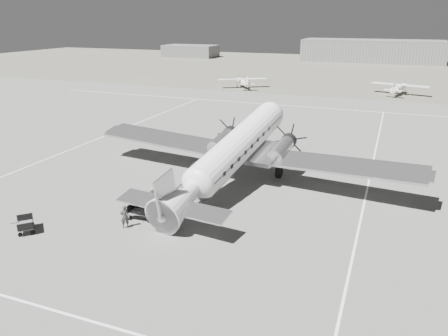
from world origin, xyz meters
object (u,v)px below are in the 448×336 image
Objects in this scene: light_plane_right at (399,89)px; baggage_cart_near at (142,212)px; shed_secondary at (191,51)px; passenger at (167,192)px; ramp_agent at (153,200)px; light_plane_left at (243,83)px; baggage_cart_far at (26,225)px; hangar_main at (372,51)px; ground_crew at (125,216)px; dc3_airliner at (233,153)px.

light_plane_right is 62.94m from baggage_cart_near.
baggage_cart_near is (-15.97, -60.87, -0.54)m from light_plane_right.
passenger is (53.20, -115.69, -1.10)m from shed_secondary.
ramp_agent is at bearing 78.77° from baggage_cart_near.
light_plane_left reaches higher than baggage_cart_far.
ground_crew is (-7.46, -125.34, -2.50)m from hangar_main.
hangar_main is 125.59m from ground_crew.
light_plane_left reaches higher than ramp_agent.
light_plane_left reaches higher than ground_crew.
baggage_cart_near is 3.11m from passenger.
ground_crew is at bearing -90.35° from light_plane_right.
ramp_agent reaches higher than ground_crew.
ramp_agent is at bearing -65.71° from shed_secondary.
ramp_agent is at bearing -109.59° from light_plane_left.
light_plane_right is (12.26, 52.75, -1.76)m from dc3_airliner.
baggage_cart_far is 0.92× the size of passenger.
passenger is (0.20, 1.73, -0.02)m from ramp_agent.
hangar_main is 23.23× the size of baggage_cart_near.
shed_secondary is 1.77× the size of light_plane_right.
hangar_main reaches higher than baggage_cart_far.
light_plane_right reaches higher than ground_crew.
hangar_main is at bearing 40.90° from light_plane_left.
shed_secondary reaches higher than baggage_cart_far.
light_plane_left is at bearing 140.44° from baggage_cart_far.
shed_secondary is at bearing 155.19° from baggage_cart_far.
shed_secondary is 10.88× the size of baggage_cart_far.
passenger is at bearing -90.86° from light_plane_right.
shed_secondary reaches higher than passenger.
baggage_cart_far is at bearing 120.04° from passenger.
ground_crew reaches higher than baggage_cart_near.
ramp_agent is (0.46, 2.92, 0.12)m from ground_crew.
baggage_cart_far is at bearing -69.18° from shed_secondary.
ground_crew is (12.35, -59.82, -0.22)m from light_plane_left.
ground_crew is (-16.28, -62.46, -0.25)m from light_plane_right.
ground_crew is at bearing -93.41° from hangar_main.
passenger is (-15.62, -57.81, -0.16)m from light_plane_right.
light_plane_right is 6.14× the size of baggage_cart_far.
hangar_main reaches higher than ground_crew.
ramp_agent is at bearing 87.47° from baggage_cart_far.
light_plane_left is (-19.81, -65.52, -2.29)m from hangar_main.
shed_secondary is 130.00m from baggage_cart_near.
light_plane_left is 59.60m from baggage_cart_near.
passenger is (13.01, -55.17, -0.12)m from light_plane_left.
shed_secondary is (-60.00, -5.00, -1.30)m from hangar_main.
dc3_airliner reaches higher than light_plane_left.
light_plane_right is at bearing -147.48° from ground_crew.
shed_secondary is 89.93m from light_plane_right.
hangar_main reaches higher than shed_secondary.
hangar_main is at bearing 4.76° from shed_secondary.
ramp_agent reaches higher than baggage_cart_far.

